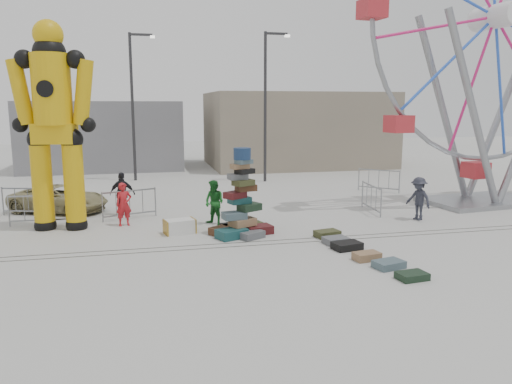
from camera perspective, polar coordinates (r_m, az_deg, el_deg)
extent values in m
plane|color=#9E9E99|center=(14.61, 1.99, -6.65)|extent=(90.00, 90.00, 0.00)
cube|color=#47443F|center=(15.16, 1.40, -6.01)|extent=(40.00, 0.04, 0.01)
cube|color=#47443F|center=(15.53, 1.03, -5.62)|extent=(40.00, 0.04, 0.01)
cube|color=gray|center=(35.21, 4.62, 7.16)|extent=(12.00, 8.00, 5.00)
cube|color=gray|center=(35.65, -16.90, 6.32)|extent=(10.00, 8.00, 4.40)
cylinder|color=#2D2D30|center=(27.34, 1.06, 9.56)|extent=(0.16, 0.16, 8.00)
cube|color=#2D2D30|center=(27.74, 2.34, 17.64)|extent=(1.20, 0.15, 0.12)
cube|color=silver|center=(27.89, 3.59, 17.38)|extent=(0.25, 0.25, 0.12)
cylinder|color=#2D2D30|center=(28.52, -13.93, 9.29)|extent=(0.16, 0.16, 8.00)
cube|color=#2D2D30|center=(28.76, -13.01, 17.12)|extent=(1.20, 0.15, 0.12)
cube|color=silver|center=(28.76, -11.75, 16.97)|extent=(0.25, 0.25, 0.12)
cube|color=#1B4E51|center=(15.85, -2.81, -4.77)|extent=(1.10, 0.95, 0.30)
cube|color=#511518|center=(16.39, 0.31, -4.31)|extent=(0.97, 0.77, 0.28)
cube|color=#4C2C18|center=(16.34, -3.84, -4.42)|extent=(0.98, 0.90, 0.25)
cube|color=#3D4120|center=(16.86, -0.78, -3.91)|extent=(0.96, 0.79, 0.28)
cube|color=slate|center=(15.84, -0.55, -4.90)|extent=(0.94, 0.85, 0.23)
cube|color=black|center=(16.78, -2.70, -4.02)|extent=(0.86, 0.69, 0.25)
cube|color=#966F4C|center=(16.19, -1.55, -3.44)|extent=(0.96, 0.85, 0.25)
cube|color=#4C636D|center=(16.02, -2.50, -2.71)|extent=(0.81, 0.62, 0.23)
cube|color=#1B311F|center=(16.20, -0.76, -1.72)|extent=(0.86, 0.76, 0.23)
cube|color=#1B4E51|center=(16.19, -1.89, -0.95)|extent=(0.80, 0.65, 0.21)
cube|color=#511518|center=(16.00, -2.41, -0.33)|extent=(0.81, 0.76, 0.21)
cube|color=#4C2C18|center=(16.11, -1.16, 0.50)|extent=(0.71, 0.55, 0.21)
cube|color=#3D4120|center=(15.89, -1.46, 1.08)|extent=(0.77, 0.68, 0.18)
cube|color=slate|center=(15.93, -2.10, 1.77)|extent=(0.65, 0.50, 0.18)
cube|color=black|center=(15.94, -1.30, 2.40)|extent=(0.69, 0.62, 0.16)
cube|color=#966F4C|center=(15.89, -1.87, 2.96)|extent=(0.63, 0.50, 0.16)
cube|color=#4C636D|center=(15.84, -1.41, 3.49)|extent=(0.63, 0.57, 0.14)
cylinder|color=navy|center=(15.83, -1.59, 4.40)|extent=(0.55, 0.55, 0.37)
sphere|color=black|center=(18.41, -22.93, -3.50)|extent=(0.72, 0.72, 0.72)
cylinder|color=gold|center=(18.16, -23.22, 0.74)|extent=(0.67, 0.67, 3.05)
sphere|color=black|center=(18.00, -23.55, 5.53)|extent=(0.76, 0.76, 0.76)
sphere|color=black|center=(18.08, -19.80, -3.53)|extent=(0.72, 0.72, 0.72)
cylinder|color=gold|center=(17.83, -20.06, 0.79)|extent=(0.67, 0.67, 3.05)
sphere|color=black|center=(17.67, -20.35, 5.67)|extent=(0.76, 0.76, 0.76)
cube|color=gold|center=(17.82, -22.00, 6.21)|extent=(1.44, 0.98, 0.67)
cylinder|color=gold|center=(17.80, -22.30, 10.79)|extent=(1.24, 1.24, 2.28)
sphere|color=black|center=(17.87, -22.55, 14.45)|extent=(1.05, 1.05, 1.05)
sphere|color=gold|center=(17.93, -22.68, 16.26)|extent=(0.95, 0.95, 0.95)
sphere|color=black|center=(18.13, -24.99, 13.60)|extent=(0.61, 0.61, 0.61)
cylinder|color=gold|center=(18.14, -25.31, 10.26)|extent=(0.85, 0.62, 2.14)
sphere|color=black|center=(18.19, -25.35, 6.94)|extent=(0.49, 0.49, 0.49)
sphere|color=black|center=(17.61, -19.95, 14.06)|extent=(0.61, 0.61, 0.61)
cylinder|color=gold|center=(17.50, -19.14, 10.70)|extent=(0.85, 0.62, 2.14)
sphere|color=black|center=(17.48, -18.64, 7.29)|extent=(0.49, 0.49, 0.49)
cube|color=gray|center=(23.55, 24.32, -0.93)|extent=(5.10, 3.40, 0.19)
cylinder|color=gray|center=(21.51, 23.63, 8.25)|extent=(3.36, 0.66, 7.80)
cylinder|color=gray|center=(22.81, 20.65, 8.48)|extent=(3.36, 0.66, 7.80)
cylinder|color=gray|center=(24.90, 26.15, 8.18)|extent=(3.36, 0.66, 7.80)
cylinder|color=white|center=(23.46, 25.69, 17.62)|extent=(1.19, 2.21, 0.96)
torus|color=gray|center=(23.46, 25.69, 17.62)|extent=(11.68, 1.49, 11.73)
cube|color=#B5262D|center=(23.35, 24.55, 2.32)|extent=(0.96, 0.96, 0.67)
cube|color=silver|center=(16.60, -8.72, -3.91)|extent=(1.08, 0.77, 0.46)
cube|color=#3D4120|center=(16.15, 8.14, -4.74)|extent=(0.86, 0.64, 0.21)
cube|color=slate|center=(15.42, 9.13, -5.49)|extent=(0.79, 0.65, 0.20)
cube|color=black|center=(14.89, 10.35, -6.06)|extent=(0.92, 0.70, 0.21)
cube|color=#966F4C|center=(13.99, 12.54, -7.18)|extent=(0.78, 0.55, 0.22)
cube|color=#4C636D|center=(13.48, 14.94, -7.99)|extent=(0.87, 0.69, 0.20)
cube|color=#1B311F|center=(12.79, 17.41, -9.14)|extent=(0.77, 0.57, 0.18)
imported|color=#B31920|center=(17.93, -14.87, -1.37)|extent=(0.64, 0.51, 1.52)
imported|color=#175E1F|center=(17.56, -4.78, -1.21)|extent=(0.96, 0.97, 1.58)
imported|color=black|center=(19.71, -15.02, -0.19)|extent=(1.03, 0.62, 1.65)
imported|color=#262833|center=(19.15, 18.08, -0.73)|extent=(0.91, 1.16, 1.58)
imported|color=#9A9163|center=(21.11, -21.60, -0.71)|extent=(4.19, 3.21, 1.06)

